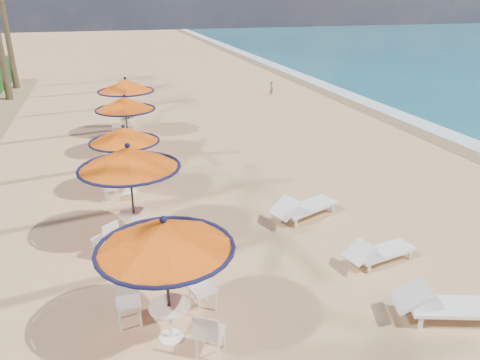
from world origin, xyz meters
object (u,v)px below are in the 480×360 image
object	(u,v)px
lounger_near	(446,304)
station_4	(125,91)
station_1	(130,168)
lounger_far	(303,207)
station_0	(167,250)
station_2	(123,141)
station_3	(125,111)
lounger_mid	(378,252)

from	to	relation	value
lounger_near	station_4	bearing A→B (deg)	126.45
station_1	lounger_far	size ratio (longest dim) A/B	1.17
station_0	station_2	world-z (taller)	station_0
station_3	lounger_far	size ratio (longest dim) A/B	1.07
station_4	station_3	bearing A→B (deg)	-94.03
lounger_far	station_0	bearing A→B (deg)	-160.41
lounger_far	station_4	bearing A→B (deg)	89.54
station_0	station_4	world-z (taller)	station_4
station_0	station_1	distance (m)	3.93
station_0	station_2	size ratio (longest dim) A/B	1.11
station_3	lounger_near	distance (m)	13.35
station_1	station_2	bearing A→B (deg)	89.88
station_1	lounger_mid	world-z (taller)	station_1
station_0	station_3	xyz separation A→B (m)	(-0.07, 11.17, -0.09)
station_3	station_4	distance (m)	3.01
station_0	station_1	xyz separation A→B (m)	(-0.36, 3.91, 0.16)
station_1	station_4	size ratio (longest dim) A/B	1.01
station_0	lounger_mid	bearing A→B (deg)	13.28
station_3	lounger_near	bearing A→B (deg)	-66.61
station_1	station_2	xyz separation A→B (m)	(0.01, 3.32, -0.28)
station_1	station_2	distance (m)	3.33
station_2	station_4	size ratio (longest dim) A/B	0.87
station_1	lounger_mid	size ratio (longest dim) A/B	1.37
station_2	station_1	bearing A→B (deg)	-90.12
station_0	station_2	bearing A→B (deg)	92.77
station_1	station_4	world-z (taller)	station_1
station_2	lounger_far	xyz separation A→B (m)	(4.66, -3.33, -1.38)
lounger_near	lounger_mid	distance (m)	2.22
station_0	station_1	bearing A→B (deg)	95.22
lounger_mid	station_2	bearing A→B (deg)	120.38
lounger_mid	station_1	bearing A→B (deg)	141.87
lounger_near	station_1	bearing A→B (deg)	156.47
station_4	station_0	bearing A→B (deg)	-90.59
station_2	station_4	bearing A→B (deg)	85.92
station_2	lounger_near	bearing A→B (deg)	-56.04
lounger_mid	lounger_near	bearing A→B (deg)	-98.16
station_1	lounger_near	size ratio (longest dim) A/B	1.16
station_3	lounger_far	world-z (taller)	station_3
station_3	station_4	world-z (taller)	station_4
station_2	station_4	xyz separation A→B (m)	(0.49, 6.94, 0.26)
station_3	lounger_mid	distance (m)	11.31
station_1	lounger_near	world-z (taller)	station_1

